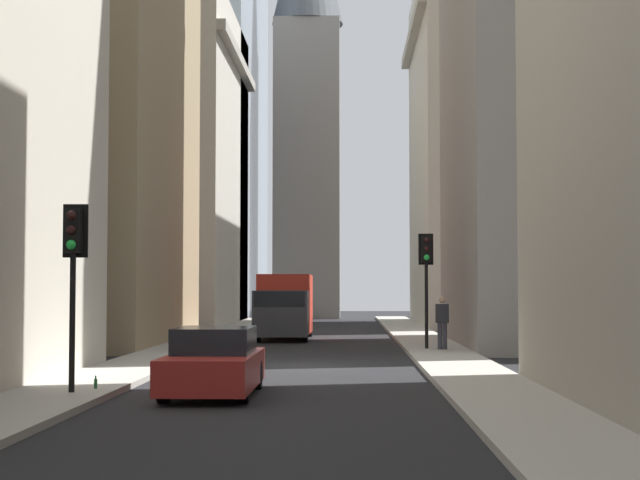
% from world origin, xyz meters
% --- Properties ---
extents(ground_plane, '(135.00, 135.00, 0.00)m').
position_xyz_m(ground_plane, '(0.00, 0.00, 0.00)').
color(ground_plane, black).
extents(sidewalk_right, '(90.00, 2.20, 0.14)m').
position_xyz_m(sidewalk_right, '(0.00, 4.50, 0.07)').
color(sidewalk_right, '#A8A399').
rests_on(sidewalk_right, ground_plane).
extents(sidewalk_left, '(90.00, 2.20, 0.14)m').
position_xyz_m(sidewalk_left, '(0.00, -4.50, 0.07)').
color(sidewalk_left, '#A8A399').
rests_on(sidewalk_left, ground_plane).
extents(building_left_far, '(15.99, 10.50, 21.02)m').
position_xyz_m(building_left_far, '(30.94, -10.59, 10.52)').
color(building_left_far, beige).
rests_on(building_left_far, ground_plane).
extents(building_right_far, '(16.64, 10.50, 19.19)m').
position_xyz_m(building_right_far, '(31.45, 10.59, 9.61)').
color(building_right_far, '#B7B2A5').
rests_on(building_right_far, ground_plane).
extents(church_spire, '(5.39, 5.39, 34.50)m').
position_xyz_m(church_spire, '(45.30, 1.68, 18.02)').
color(church_spire, gray).
rests_on(church_spire, ground_plane).
extents(delivery_truck, '(6.46, 2.25, 2.84)m').
position_xyz_m(delivery_truck, '(14.90, 1.40, 1.46)').
color(delivery_truck, red).
rests_on(delivery_truck, ground_plane).
extents(sedan_red, '(4.30, 1.78, 1.42)m').
position_xyz_m(sedan_red, '(-7.67, 1.40, 0.66)').
color(sedan_red, maroon).
rests_on(sedan_red, ground_plane).
extents(traffic_light_foreground, '(0.43, 0.52, 3.83)m').
position_xyz_m(traffic_light_foreground, '(-8.42, 4.18, 2.95)').
color(traffic_light_foreground, black).
rests_on(traffic_light_foreground, sidewalk_right).
extents(traffic_light_midblock, '(0.43, 0.52, 4.02)m').
position_xyz_m(traffic_light_midblock, '(6.16, -4.15, 3.10)').
color(traffic_light_midblock, black).
rests_on(traffic_light_midblock, sidewalk_left).
extents(pedestrian, '(0.26, 0.44, 1.82)m').
position_xyz_m(pedestrian, '(5.72, -4.65, 1.14)').
color(pedestrian, '#33333D').
rests_on(pedestrian, sidewalk_left).
extents(discarded_bottle, '(0.07, 0.07, 0.27)m').
position_xyz_m(discarded_bottle, '(-7.69, 3.88, 0.25)').
color(discarded_bottle, '#236033').
rests_on(discarded_bottle, sidewalk_right).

